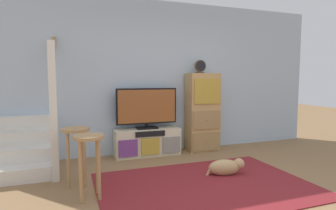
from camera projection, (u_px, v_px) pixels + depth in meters
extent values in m
plane|color=olive|center=(232.00, 206.00, 2.90)|extent=(20.00, 20.00, 0.00)
cube|color=#A8BCD1|center=(159.00, 77.00, 5.08)|extent=(6.40, 0.12, 2.70)
cube|color=maroon|center=(205.00, 185.00, 3.46)|extent=(2.60, 1.80, 0.01)
cube|color=beige|center=(147.00, 142.00, 4.84)|extent=(1.13, 0.36, 0.47)
cube|color=#70387F|center=(128.00, 148.00, 4.54)|extent=(0.32, 0.02, 0.28)
cube|color=#B79333|center=(150.00, 147.00, 4.66)|extent=(0.32, 0.02, 0.28)
cube|color=gray|center=(171.00, 145.00, 4.79)|extent=(0.32, 0.02, 0.28)
cube|color=black|center=(150.00, 134.00, 4.64)|extent=(0.51, 0.02, 0.09)
cube|color=black|center=(147.00, 128.00, 4.83)|extent=(0.36, 0.22, 0.02)
cylinder|color=black|center=(147.00, 125.00, 4.83)|extent=(0.05, 0.05, 0.06)
cube|color=black|center=(147.00, 106.00, 4.80)|extent=(1.06, 0.05, 0.62)
cube|color=brown|center=(147.00, 106.00, 4.77)|extent=(1.01, 0.01, 0.57)
cube|color=tan|center=(202.00, 112.00, 5.16)|extent=(0.58, 0.34, 1.42)
cube|color=#9C7949|center=(206.00, 141.00, 5.04)|extent=(0.53, 0.02, 0.33)
sphere|color=olive|center=(207.00, 142.00, 5.02)|extent=(0.03, 0.03, 0.03)
cube|color=#9C7949|center=(207.00, 120.00, 5.00)|extent=(0.53, 0.02, 0.33)
sphere|color=olive|center=(207.00, 120.00, 4.98)|extent=(0.03, 0.03, 0.03)
cube|color=#B79333|center=(207.00, 91.00, 4.95)|extent=(0.49, 0.02, 0.45)
cube|color=#4C3823|center=(200.00, 73.00, 5.05)|extent=(0.13, 0.08, 0.02)
cylinder|color=brown|center=(200.00, 66.00, 5.04)|extent=(0.21, 0.04, 0.21)
cylinder|color=black|center=(201.00, 66.00, 5.02)|extent=(0.18, 0.01, 0.18)
cube|color=silver|center=(14.00, 175.00, 3.57)|extent=(0.90, 0.26, 0.19)
cube|color=silver|center=(17.00, 162.00, 3.80)|extent=(0.90, 0.26, 0.38)
cube|color=silver|center=(20.00, 151.00, 4.04)|extent=(0.90, 0.26, 0.57)
cube|color=silver|center=(23.00, 141.00, 4.27)|extent=(0.90, 0.26, 0.76)
cube|color=silver|center=(25.00, 131.00, 4.51)|extent=(0.90, 0.26, 0.95)
cube|color=silver|center=(54.00, 112.00, 3.54)|extent=(0.09, 0.09, 1.80)
cube|color=#9E7547|center=(54.00, 53.00, 4.08)|extent=(0.06, 1.33, 0.99)
cylinder|color=#A37A4C|center=(81.00, 172.00, 2.94)|extent=(0.04, 0.04, 0.68)
cylinder|color=#A37A4C|center=(99.00, 170.00, 3.00)|extent=(0.04, 0.04, 0.68)
cylinder|color=#A37A4C|center=(80.00, 167.00, 3.11)|extent=(0.04, 0.04, 0.68)
cylinder|color=#A37A4C|center=(97.00, 165.00, 3.18)|extent=(0.04, 0.04, 0.68)
cylinder|color=#A37A4C|center=(89.00, 137.00, 3.02)|extent=(0.34, 0.34, 0.03)
cylinder|color=#A37A4C|center=(68.00, 161.00, 3.34)|extent=(0.04, 0.04, 0.68)
cylinder|color=#A37A4C|center=(85.00, 159.00, 3.40)|extent=(0.04, 0.04, 0.68)
cylinder|color=#A37A4C|center=(68.00, 157.00, 3.51)|extent=(0.04, 0.04, 0.68)
cylinder|color=#A37A4C|center=(84.00, 156.00, 3.58)|extent=(0.04, 0.04, 0.68)
cylinder|color=#A37A4C|center=(75.00, 130.00, 3.42)|extent=(0.34, 0.34, 0.03)
ellipsoid|color=tan|center=(224.00, 167.00, 3.83)|extent=(0.47, 0.29, 0.22)
sphere|color=tan|center=(239.00, 164.00, 3.85)|extent=(0.15, 0.15, 0.15)
cylinder|color=tan|center=(209.00, 170.00, 3.81)|extent=(0.11, 0.06, 0.16)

